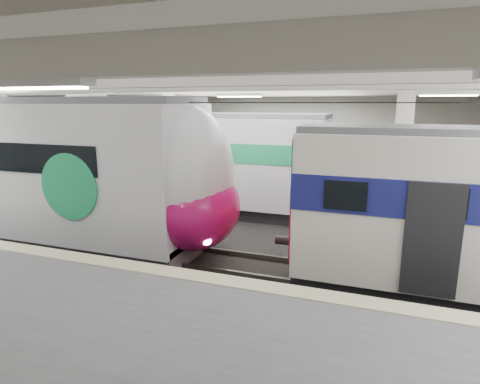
% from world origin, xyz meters
% --- Properties ---
extents(station_hall, '(36.00, 24.00, 5.75)m').
position_xyz_m(station_hall, '(0.00, -1.74, 3.24)').
color(station_hall, black).
rests_on(station_hall, ground).
extents(modern_emu, '(15.31, 3.16, 4.87)m').
position_xyz_m(modern_emu, '(-6.35, -0.00, 2.39)').
color(modern_emu, silver).
rests_on(modern_emu, ground).
extents(far_train, '(13.33, 2.77, 4.28)m').
position_xyz_m(far_train, '(-4.21, 5.50, 2.21)').
color(far_train, silver).
rests_on(far_train, ground).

